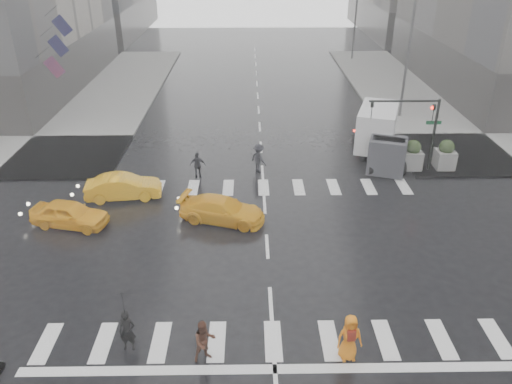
{
  "coord_description": "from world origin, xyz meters",
  "views": [
    {
      "loc": [
        -0.81,
        -19.22,
        12.83
      ],
      "look_at": [
        -0.49,
        2.0,
        1.79
      ],
      "focal_mm": 35.0,
      "sensor_mm": 36.0,
      "label": 1
    }
  ],
  "objects_px": {
    "traffic_signal_pole": "(419,121)",
    "pedestrian_brown": "(204,341)",
    "taxi_front": "(69,214)",
    "taxi_mid": "(123,187)",
    "pedestrian_orange": "(349,338)",
    "box_truck": "(379,134)"
  },
  "relations": [
    {
      "from": "pedestrian_orange",
      "to": "box_truck",
      "type": "bearing_deg",
      "value": 67.86
    },
    {
      "from": "taxi_front",
      "to": "taxi_mid",
      "type": "distance_m",
      "value": 3.48
    },
    {
      "from": "pedestrian_orange",
      "to": "taxi_front",
      "type": "bearing_deg",
      "value": 137.97
    },
    {
      "from": "traffic_signal_pole",
      "to": "pedestrian_brown",
      "type": "bearing_deg",
      "value": -127.45
    },
    {
      "from": "traffic_signal_pole",
      "to": "box_truck",
      "type": "distance_m",
      "value": 2.95
    },
    {
      "from": "traffic_signal_pole",
      "to": "pedestrian_brown",
      "type": "relative_size",
      "value": 2.83
    },
    {
      "from": "taxi_front",
      "to": "pedestrian_orange",
      "type": "bearing_deg",
      "value": -113.71
    },
    {
      "from": "taxi_front",
      "to": "taxi_mid",
      "type": "xyz_separation_m",
      "value": [
        2.01,
        2.85,
        0.02
      ]
    },
    {
      "from": "traffic_signal_pole",
      "to": "taxi_mid",
      "type": "relative_size",
      "value": 1.12
    },
    {
      "from": "taxi_front",
      "to": "pedestrian_brown",
      "type": "bearing_deg",
      "value": -128.11
    },
    {
      "from": "taxi_mid",
      "to": "box_truck",
      "type": "xyz_separation_m",
      "value": [
        14.95,
        5.02,
        1.01
      ]
    },
    {
      "from": "traffic_signal_pole",
      "to": "taxi_front",
      "type": "bearing_deg",
      "value": -162.18
    },
    {
      "from": "traffic_signal_pole",
      "to": "taxi_front",
      "type": "distance_m",
      "value": 19.72
    },
    {
      "from": "pedestrian_orange",
      "to": "taxi_front",
      "type": "xyz_separation_m",
      "value": [
        -12.1,
        8.83,
        -0.24
      ]
    },
    {
      "from": "pedestrian_orange",
      "to": "taxi_mid",
      "type": "height_order",
      "value": "pedestrian_orange"
    },
    {
      "from": "traffic_signal_pole",
      "to": "pedestrian_orange",
      "type": "height_order",
      "value": "traffic_signal_pole"
    },
    {
      "from": "pedestrian_brown",
      "to": "pedestrian_orange",
      "type": "distance_m",
      "value": 4.83
    },
    {
      "from": "pedestrian_orange",
      "to": "taxi_mid",
      "type": "distance_m",
      "value": 15.43
    },
    {
      "from": "traffic_signal_pole",
      "to": "pedestrian_brown",
      "type": "height_order",
      "value": "traffic_signal_pole"
    },
    {
      "from": "pedestrian_brown",
      "to": "pedestrian_orange",
      "type": "xyz_separation_m",
      "value": [
        4.83,
        -0.0,
        0.09
      ]
    },
    {
      "from": "traffic_signal_pole",
      "to": "pedestrian_brown",
      "type": "xyz_separation_m",
      "value": [
        -11.34,
        -14.81,
        -2.42
      ]
    },
    {
      "from": "pedestrian_orange",
      "to": "box_truck",
      "type": "height_order",
      "value": "box_truck"
    }
  ]
}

